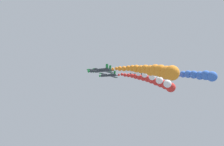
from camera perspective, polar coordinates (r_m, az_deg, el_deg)
airplane_lead at (r=101.73m, az=-1.04°, el=-0.56°), size 9.49×10.35×2.79m
smoke_trail_lead at (r=86.76m, az=10.65°, el=-2.15°), size 5.80×25.07×7.82m
airplane_left_inner at (r=89.34m, az=-2.36°, el=0.58°), size 9.53×10.35×2.66m
smoke_trail_left_inner at (r=76.10m, az=9.79°, el=-1.18°), size 6.02×20.65×7.06m
airplane_right_inner at (r=102.53m, az=5.34°, el=-0.43°), size 9.56×10.35×2.32m
smoke_trail_right_inner at (r=87.60m, az=19.33°, el=-0.46°), size 4.60×28.89×4.46m
airplane_left_outer at (r=77.47m, az=-3.33°, el=0.70°), size 9.56×10.35×2.32m
smoke_trail_left_outer at (r=59.74m, az=10.68°, el=0.52°), size 4.11×24.73×4.94m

